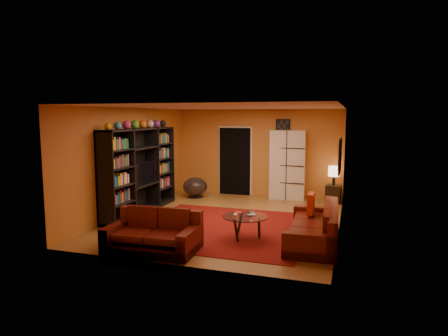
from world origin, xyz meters
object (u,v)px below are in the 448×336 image
(entertainment_unit, at_px, (140,171))
(bowl_chair, at_px, (195,187))
(loveseat, at_px, (155,234))
(tv, at_px, (142,173))
(coffee_table, at_px, (245,218))
(storage_cabinet, at_px, (287,165))
(side_table, at_px, (333,194))
(sofa, at_px, (317,228))
(table_lamp, at_px, (334,172))

(entertainment_unit, xyz_separation_m, bowl_chair, (0.58, 2.16, -0.73))
(loveseat, xyz_separation_m, bowl_chair, (-1.07, 4.57, 0.03))
(tv, height_order, coffee_table, tv)
(tv, height_order, bowl_chair, tv)
(storage_cabinet, bearing_deg, coffee_table, -95.68)
(entertainment_unit, relative_size, storage_cabinet, 1.51)
(loveseat, bearing_deg, tv, 30.39)
(tv, xyz_separation_m, side_table, (4.47, 2.63, -0.75))
(sofa, distance_m, bowl_chair, 5.03)
(coffee_table, height_order, bowl_chair, bowl_chair)
(coffee_table, xyz_separation_m, storage_cabinet, (0.17, 4.09, 0.59))
(bowl_chair, bearing_deg, sofa, -40.43)
(entertainment_unit, relative_size, bowl_chair, 4.12)
(entertainment_unit, distance_m, loveseat, 3.03)
(bowl_chair, height_order, side_table, bowl_chair)
(coffee_table, height_order, storage_cabinet, storage_cabinet)
(bowl_chair, bearing_deg, storage_cabinet, 13.75)
(sofa, relative_size, coffee_table, 2.51)
(entertainment_unit, xyz_separation_m, side_table, (4.53, 2.63, -0.80))
(entertainment_unit, height_order, storage_cabinet, entertainment_unit)
(tv, distance_m, table_lamp, 5.19)
(loveseat, distance_m, storage_cabinet, 5.49)
(entertainment_unit, relative_size, side_table, 6.00)
(side_table, bearing_deg, coffee_table, -110.79)
(storage_cabinet, bearing_deg, sofa, -76.17)
(loveseat, xyz_separation_m, side_table, (2.87, 5.04, -0.03))
(entertainment_unit, xyz_separation_m, tv, (0.05, -0.01, -0.05))
(entertainment_unit, distance_m, side_table, 5.29)
(entertainment_unit, relative_size, loveseat, 1.82)
(entertainment_unit, distance_m, storage_cabinet, 4.26)
(loveseat, bearing_deg, coffee_table, -54.17)
(loveseat, bearing_deg, entertainment_unit, 31.14)
(sofa, distance_m, table_lamp, 3.78)
(sofa, relative_size, side_table, 4.51)
(storage_cabinet, relative_size, table_lamp, 3.81)
(tv, bearing_deg, side_table, -59.55)
(sofa, distance_m, side_table, 3.74)
(tv, xyz_separation_m, coffee_table, (2.99, -1.28, -0.59))
(sofa, height_order, side_table, sofa)
(coffee_table, distance_m, bowl_chair, 4.23)
(bowl_chair, height_order, table_lamp, table_lamp)
(coffee_table, bearing_deg, sofa, 7.48)
(storage_cabinet, bearing_deg, loveseat, -109.89)
(entertainment_unit, height_order, coffee_table, entertainment_unit)
(tv, bearing_deg, entertainment_unit, 84.09)
(table_lamp, bearing_deg, side_table, 0.00)
(loveseat, xyz_separation_m, coffee_table, (1.38, 1.13, 0.12))
(sofa, relative_size, storage_cabinet, 1.13)
(entertainment_unit, relative_size, sofa, 1.33)
(entertainment_unit, bearing_deg, coffee_table, -22.98)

